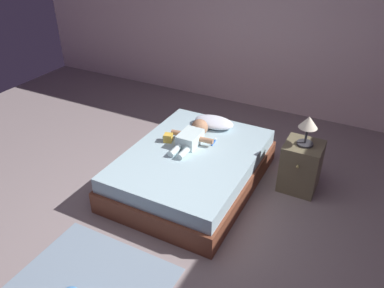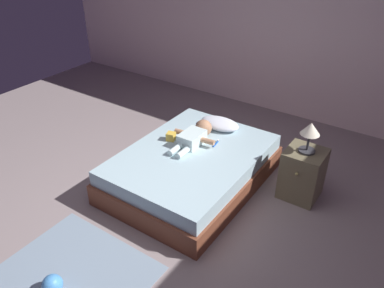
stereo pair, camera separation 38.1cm
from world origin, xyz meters
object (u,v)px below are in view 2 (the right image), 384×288
(toothbrush, at_px, (216,143))
(nightstand, at_px, (302,174))
(toy_block, at_px, (171,136))
(toy_ball, at_px, (52,285))
(pillow, at_px, (220,124))
(lamp, at_px, (310,131))
(bed, at_px, (192,168))
(baby, at_px, (195,135))

(toothbrush, relative_size, nightstand, 0.27)
(toy_block, bearing_deg, nightstand, 15.53)
(toothbrush, bearing_deg, toy_ball, -95.93)
(pillow, relative_size, toy_block, 4.33)
(lamp, distance_m, toy_ball, 2.54)
(nightstand, height_order, toy_ball, nightstand)
(nightstand, bearing_deg, pillow, 171.43)
(bed, height_order, baby, baby)
(toothbrush, height_order, toy_block, toy_block)
(bed, distance_m, baby, 0.35)
(bed, relative_size, nightstand, 3.33)
(baby, distance_m, nightstand, 1.16)
(pillow, bearing_deg, nightstand, -8.57)
(bed, distance_m, pillow, 0.66)
(pillow, xyz_separation_m, toy_ball, (-0.05, -2.34, -0.35))
(baby, relative_size, toy_ball, 4.07)
(lamp, bearing_deg, bed, -155.94)
(nightstand, distance_m, toy_block, 1.41)
(nightstand, distance_m, lamp, 0.48)
(pillow, bearing_deg, baby, -98.01)
(baby, height_order, toy_block, baby)
(baby, relative_size, lamp, 2.07)
(nightstand, xyz_separation_m, toy_block, (-1.35, -0.37, 0.17))
(toy_ball, bearing_deg, lamp, 63.08)
(bed, relative_size, pillow, 3.76)
(bed, relative_size, toy_block, 16.31)
(toothbrush, bearing_deg, toy_block, -155.71)
(bed, bearing_deg, toy_ball, -93.02)
(pillow, xyz_separation_m, toothbrush, (0.15, -0.33, -0.04))
(bed, bearing_deg, toothbrush, 67.33)
(toy_ball, bearing_deg, bed, 86.98)
(pillow, height_order, lamp, lamp)
(toothbrush, bearing_deg, lamp, 10.89)
(lamp, xyz_separation_m, toy_block, (-1.35, -0.37, -0.31))
(toy_ball, xyz_separation_m, toy_block, (-0.24, 1.81, 0.34))
(lamp, distance_m, toy_block, 1.43)
(lamp, bearing_deg, pillow, 171.44)
(toothbrush, distance_m, toy_ball, 2.05)
(pillow, distance_m, lamp, 1.11)
(pillow, height_order, toothbrush, pillow)
(pillow, xyz_separation_m, nightstand, (1.05, -0.16, -0.18))
(pillow, xyz_separation_m, baby, (-0.06, -0.41, 0.02))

